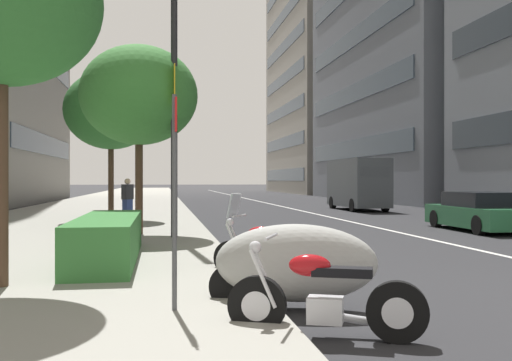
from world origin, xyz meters
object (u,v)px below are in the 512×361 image
motorcycle_mid_row (323,300)px  pedestrian_on_plaza (128,200)px  car_lead_in_lane (480,212)px  street_tree_near_plaza_corner (0,1)px  delivery_van_ahead (358,183)px  street_tree_mid_sidewalk (139,96)px  motorcycle_nearest_camera (268,253)px  street_lamp_with_banners (184,53)px  parking_sign_by_curb (175,181)px  street_tree_by_lamp_post (111,110)px  motorcycle_far_end_row (294,263)px

motorcycle_mid_row → pedestrian_on_plaza: 16.73m
car_lead_in_lane → street_tree_near_plaza_corner: (-9.10, 12.89, 3.71)m
car_lead_in_lane → street_tree_near_plaza_corner: bearing=126.7°
delivery_van_ahead → street_tree_mid_sidewalk: size_ratio=1.03×
motorcycle_nearest_camera → pedestrian_on_plaza: size_ratio=1.18×
street_lamp_with_banners → parking_sign_by_curb: bearing=177.2°
motorcycle_mid_row → street_tree_by_lamp_post: bearing=-56.0°
delivery_van_ahead → street_tree_mid_sidewalk: street_tree_mid_sidewalk is taller
motorcycle_far_end_row → motorcycle_nearest_camera: bearing=-77.1°
car_lead_in_lane → street_tree_by_lamp_post: 14.24m
motorcycle_far_end_row → parking_sign_by_curb: 1.95m
delivery_van_ahead → street_lamp_with_banners: 18.99m
street_lamp_with_banners → street_tree_mid_sidewalk: street_lamp_with_banners is taller
motorcycle_mid_row → motorcycle_far_end_row: size_ratio=0.90×
street_tree_by_lamp_post → street_tree_mid_sidewalk: bearing=-168.5°
car_lead_in_lane → street_tree_near_plaza_corner: street_tree_near_plaza_corner is taller
pedestrian_on_plaza → car_lead_in_lane: bearing=20.7°
motorcycle_far_end_row → street_tree_near_plaza_corner: bearing=-5.8°
motorcycle_nearest_camera → street_tree_by_lamp_post: (13.68, 3.80, 4.02)m
delivery_van_ahead → car_lead_in_lane: bearing=178.6°
car_lead_in_lane → street_lamp_with_banners: size_ratio=0.54×
motorcycle_mid_row → street_tree_near_plaza_corner: 6.36m
motorcycle_mid_row → motorcycle_far_end_row: motorcycle_far_end_row is taller
parking_sign_by_curb → pedestrian_on_plaza: (15.49, 1.43, -0.74)m
car_lead_in_lane → street_tree_near_plaza_corner: size_ratio=0.85×
street_tree_mid_sidewalk → parking_sign_by_curb: bearing=-175.5°
motorcycle_mid_row → motorcycle_far_end_row: 1.40m
parking_sign_by_curb → pedestrian_on_plaza: 15.57m
car_lead_in_lane → pedestrian_on_plaza: size_ratio=2.87×
pedestrian_on_plaza → street_lamp_with_banners: bearing=-32.6°
motorcycle_nearest_camera → street_tree_mid_sidewalk: (7.10, 2.47, 3.70)m
motorcycle_mid_row → street_tree_mid_sidewalk: size_ratio=0.38×
car_lead_in_lane → street_tree_by_lamp_post: bearing=67.5°
street_tree_by_lamp_post → street_tree_near_plaza_corner: bearing=178.6°
car_lead_in_lane → street_tree_near_plaza_corner: 16.21m
street_lamp_with_banners → street_tree_near_plaza_corner: (-7.07, 2.93, -0.86)m
motorcycle_far_end_row → street_lamp_with_banners: street_lamp_with_banners is taller
motorcycle_mid_row → delivery_van_ahead: (25.53, -9.20, 1.09)m
street_tree_near_plaza_corner → street_tree_by_lamp_post: street_tree_by_lamp_post is taller
car_lead_in_lane → parking_sign_by_curb: 15.24m
parking_sign_by_curb → street_lamp_with_banners: 9.71m
motorcycle_far_end_row → motorcycle_nearest_camera: size_ratio=1.20×
motorcycle_nearest_camera → parking_sign_by_curb: 3.63m
motorcycle_mid_row → street_lamp_with_banners: 11.15m
parking_sign_by_curb → street_tree_by_lamp_post: size_ratio=0.44×
delivery_van_ahead → parking_sign_by_curb: (-24.57, 10.76, 0.19)m
motorcycle_far_end_row → street_tree_mid_sidewalk: 10.53m
delivery_van_ahead → street_tree_near_plaza_corner: (-22.58, 13.25, 2.82)m
motorcycle_nearest_camera → street_tree_by_lamp_post: size_ratio=0.32×
street_tree_near_plaza_corner → street_tree_by_lamp_post: 14.66m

